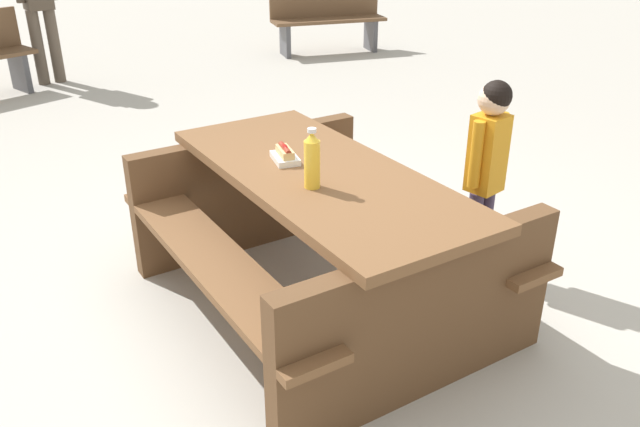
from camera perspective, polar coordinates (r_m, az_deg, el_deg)
ground_plane at (r=3.46m, az=-0.00°, el=-7.85°), size 30.00×30.00×0.00m
picnic_table at (r=3.23m, az=-0.00°, el=-1.28°), size 2.03×1.71×0.75m
soda_bottle at (r=2.87m, az=-0.70°, el=4.64°), size 0.07×0.07×0.27m
hotdog_tray at (r=3.21m, az=-3.06°, el=5.09°), size 0.19×0.12×0.08m
child_in_coat at (r=3.55m, az=14.37°, el=5.01°), size 0.20×0.26×1.09m
park_bench_near at (r=9.05m, az=0.63°, el=16.64°), size 0.50×1.52×0.85m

